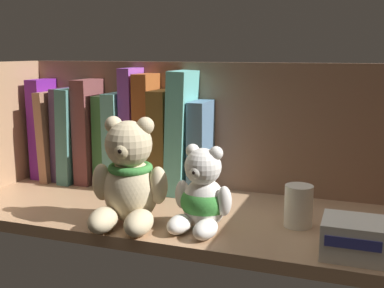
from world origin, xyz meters
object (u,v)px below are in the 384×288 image
Objects in this scene: book_3 at (80,134)px; book_8 at (150,130)px; book_1 at (59,134)px; book_4 at (94,130)px; small_product_box at (353,238)px; book_7 at (135,127)px; teddy_bear_smaller at (202,197)px; book_10 at (186,131)px; book_5 at (108,139)px; book_9 at (167,139)px; teddy_bear_larger at (129,179)px; book_2 at (69,133)px; book_11 at (204,146)px; pillar_candle at (299,206)px; book_0 at (48,128)px; book_6 at (122,138)px.

book_8 reaches higher than book_3.
book_1 is 21.98cm from book_8.
book_4 is (3.49, 0.00, 0.94)cm from book_3.
book_7 is at bearing 152.64° from small_product_box.
teddy_bear_smaller is at bearing 173.32° from small_product_box.
book_4 is 2.62× the size of small_product_box.
book_10 is 2.86× the size of small_product_box.
book_3 reaches higher than book_5.
book_9 reaches higher than teddy_bear_larger.
book_7 is 1.81× the size of teddy_bear_smaller.
book_4 is 29.44cm from teddy_bear_larger.
book_2 is at bearing 139.67° from teddy_bear_larger.
book_9 is (7.09, 0.00, -2.09)cm from book_7.
book_11 is at bearing 107.82° from teddy_bear_smaller.
book_5 is at bearing 180.00° from book_7.
book_7 is 24.33cm from teddy_bear_larger.
book_4 is 3.73cm from book_5.
book_3 is at bearing 180.00° from book_10.
book_10 is at bearing 0.00° from book_7.
teddy_bear_smaller is at bearing -43.19° from book_7.
pillar_candle is (28.21, -13.75, -6.64)cm from book_9.
book_3 is 2.39× the size of small_product_box.
book_9 is at bearing 154.02° from pillar_candle.
book_11 is at bearing 0.00° from book_9.
teddy_bear_smaller is at bearing -62.88° from book_10.
book_11 is (36.45, 0.00, -1.69)cm from book_0.
book_6 is at bearing 160.36° from pillar_candle.
book_0 is 1.12× the size of book_6.
book_3 is at bearing 180.00° from book_8.
book_9 is at bearing 0.00° from book_8.
book_4 reaches higher than teddy_bear_larger.
book_3 is at bearing 0.00° from book_2.
book_3 is at bearing 180.00° from book_4.
book_2 is at bearing 0.00° from book_1.
book_8 is (6.53, 0.00, 1.97)cm from book_6.
book_0 is at bearing 180.00° from book_7.
book_2 is 1.09× the size of book_11.
book_8 is at bearing 132.00° from teddy_bear_smaller.
book_11 reaches higher than teddy_bear_smaller.
book_10 is (11.09, 0.00, -0.19)cm from book_7.
teddy_bear_larger is (2.50, -21.87, -2.57)cm from book_9.
book_7 is 3.61× the size of pillar_candle.
book_8 is (24.84, 0.00, 0.79)cm from book_0.
book_4 is at bearing 180.00° from book_7.
book_11 is (14.91, 0.00, -3.01)cm from book_7.
book_5 reaches higher than small_product_box.
book_7 is at bearing 180.00° from book_8.
book_8 is (3.30, 0.00, -0.54)cm from book_7.
pillar_candle is (35.30, -13.75, -8.73)cm from book_7.
book_1 is at bearing 180.00° from book_10.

